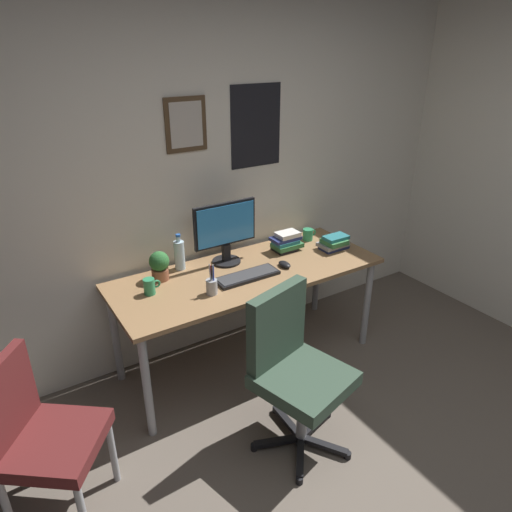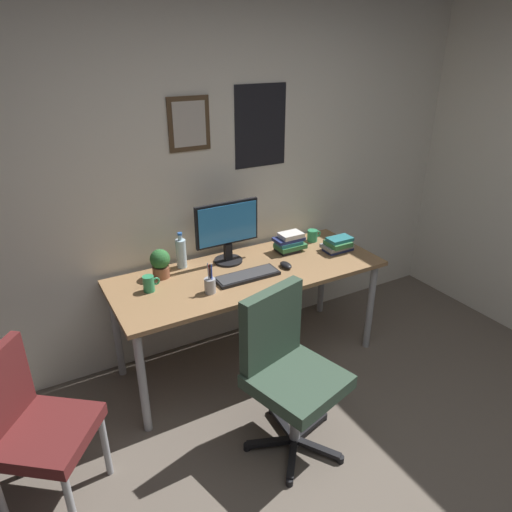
% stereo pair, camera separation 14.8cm
% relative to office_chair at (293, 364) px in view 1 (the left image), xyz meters
% --- Properties ---
extents(wall_back, '(4.40, 0.10, 2.60)m').
position_rel_office_chair_xyz_m(wall_back, '(0.12, 1.19, 0.77)').
color(wall_back, silver).
rests_on(wall_back, ground_plane).
extents(desk, '(1.84, 0.71, 0.73)m').
position_rel_office_chair_xyz_m(desk, '(0.17, 0.75, 0.14)').
color(desk, '#936D47').
rests_on(desk, ground_plane).
extents(office_chair, '(0.58, 0.59, 0.95)m').
position_rel_office_chair_xyz_m(office_chair, '(0.00, 0.00, 0.00)').
color(office_chair, '#334738').
rests_on(office_chair, ground_plane).
extents(side_chair, '(0.59, 0.59, 0.88)m').
position_rel_office_chair_xyz_m(side_chair, '(-1.27, 0.26, -0.03)').
color(side_chair, '#591E1E').
rests_on(side_chair, ground_plane).
extents(monitor, '(0.46, 0.20, 0.43)m').
position_rel_office_chair_xyz_m(monitor, '(0.12, 0.95, 0.45)').
color(monitor, black).
rests_on(monitor, desk).
extents(keyboard, '(0.43, 0.15, 0.03)m').
position_rel_office_chair_xyz_m(keyboard, '(0.12, 0.67, 0.22)').
color(keyboard, black).
rests_on(keyboard, desk).
extents(computer_mouse, '(0.06, 0.11, 0.04)m').
position_rel_office_chair_xyz_m(computer_mouse, '(0.42, 0.67, 0.22)').
color(computer_mouse, black).
rests_on(computer_mouse, desk).
extents(water_bottle, '(0.07, 0.07, 0.25)m').
position_rel_office_chair_xyz_m(water_bottle, '(-0.20, 1.03, 0.31)').
color(water_bottle, silver).
rests_on(water_bottle, desk).
extents(coffee_mug_near, '(0.11, 0.07, 0.10)m').
position_rel_office_chair_xyz_m(coffee_mug_near, '(-0.50, 0.81, 0.26)').
color(coffee_mug_near, '#2D8C59').
rests_on(coffee_mug_near, desk).
extents(coffee_mug_far, '(0.12, 0.08, 0.09)m').
position_rel_office_chair_xyz_m(coffee_mug_far, '(0.85, 0.96, 0.25)').
color(coffee_mug_far, '#2D8C59').
rests_on(coffee_mug_far, desk).
extents(potted_plant, '(0.13, 0.13, 0.20)m').
position_rel_office_chair_xyz_m(potted_plant, '(-0.37, 0.95, 0.31)').
color(potted_plant, brown).
rests_on(potted_plant, desk).
extents(pen_cup, '(0.07, 0.07, 0.20)m').
position_rel_office_chair_xyz_m(pen_cup, '(-0.18, 0.61, 0.26)').
color(pen_cup, '#9EA0A5').
rests_on(pen_cup, desk).
extents(book_stack_left, '(0.22, 0.17, 0.11)m').
position_rel_office_chair_xyz_m(book_stack_left, '(0.90, 0.72, 0.26)').
color(book_stack_left, navy).
rests_on(book_stack_left, desk).
extents(book_stack_right, '(0.23, 0.15, 0.14)m').
position_rel_office_chair_xyz_m(book_stack_right, '(0.59, 0.89, 0.27)').
color(book_stack_right, black).
rests_on(book_stack_right, desk).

